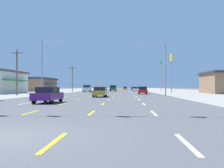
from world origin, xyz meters
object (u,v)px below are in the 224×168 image
object	(u,v)px
sedan_inner_left_nearest	(48,95)
pole_sign_right_row_2	(161,68)
suv_far_left_midfar	(87,88)
streetlight_right_row_0	(162,64)
sedan_center_turn_near	(100,92)
sedan_far_left_distant_c	(105,88)
hatchback_inner_right_distant_b	(125,88)
sedan_far_right_farther	(136,89)
streetlight_left_row_0	(44,64)
hatchback_far_right_mid	(142,90)
suv_center_turn_far	(113,88)
box_truck_far_left_farthest	(100,86)
sedan_far_right_distant_a	(133,89)
pole_sign_right_row_1	(171,63)

from	to	relation	value
sedan_inner_left_nearest	pole_sign_right_row_2	world-z (taller)	pole_sign_right_row_2
sedan_inner_left_nearest	suv_far_left_midfar	xyz separation A→B (m)	(-3.66, 47.99, 0.27)
sedan_inner_left_nearest	pole_sign_right_row_2	bearing A→B (deg)	73.52
streetlight_right_row_0	sedan_center_turn_near	bearing A→B (deg)	-154.40
sedan_inner_left_nearest	sedan_far_left_distant_c	bearing A→B (deg)	91.90
sedan_center_turn_near	hatchback_inner_right_distant_b	bearing A→B (deg)	87.42
sedan_far_right_farther	streetlight_left_row_0	world-z (taller)	streetlight_left_row_0
sedan_center_turn_near	suv_far_left_midfar	world-z (taller)	suv_far_left_midfar
sedan_inner_left_nearest	sedan_far_right_farther	xyz separation A→B (m)	(10.56, 61.15, 0.00)
sedan_inner_left_nearest	hatchback_far_right_mid	bearing A→B (deg)	69.45
suv_center_turn_far	sedan_far_left_distant_c	bearing A→B (deg)	97.45
streetlight_left_row_0	sedan_far_right_farther	bearing A→B (deg)	68.52
box_truck_far_left_farthest	streetlight_left_row_0	size ratio (longest dim) A/B	0.78
sedan_far_right_distant_a	sedan_inner_left_nearest	bearing A→B (deg)	-97.14
sedan_center_turn_near	suv_center_turn_far	xyz separation A→B (m)	(-0.24, 44.66, 0.27)
suv_center_turn_far	sedan_far_left_distant_c	size ratio (longest dim) A/B	1.09
hatchback_far_right_mid	streetlight_right_row_0	world-z (taller)	streetlight_right_row_0
box_truck_far_left_farthest	hatchback_inner_right_distant_b	bearing A→B (deg)	47.72
sedan_inner_left_nearest	suv_far_left_midfar	bearing A→B (deg)	94.36
box_truck_far_left_farthest	streetlight_right_row_0	world-z (taller)	streetlight_right_row_0
streetlight_right_row_0	sedan_far_left_distant_c	bearing A→B (deg)	100.19
sedan_far_right_farther	box_truck_far_left_farthest	xyz separation A→B (m)	(-14.02, 22.20, 1.08)
hatchback_inner_right_distant_b	pole_sign_right_row_1	bearing A→B (deg)	-78.96
suv_center_turn_far	streetlight_right_row_0	bearing A→B (deg)	-76.31
sedan_center_turn_near	streetlight_left_row_0	size ratio (longest dim) A/B	0.49
hatchback_far_right_mid	hatchback_inner_right_distant_b	distance (m)	66.84
pole_sign_right_row_2	hatchback_inner_right_distant_b	bearing A→B (deg)	113.11
streetlight_right_row_0	pole_sign_right_row_1	bearing A→B (deg)	75.47
suv_far_left_midfar	suv_center_turn_far	distance (m)	12.38
sedan_center_turn_near	sedan_far_left_distant_c	bearing A→B (deg)	94.18
pole_sign_right_row_1	pole_sign_right_row_2	world-z (taller)	pole_sign_right_row_2
pole_sign_right_row_1	sedan_inner_left_nearest	bearing A→B (deg)	-115.39
hatchback_inner_right_distant_b	streetlight_left_row_0	bearing A→B (deg)	-99.93
suv_far_left_midfar	sedan_far_left_distant_c	xyz separation A→B (m)	(-0.00, 62.74, -0.27)
suv_far_left_midfar	streetlight_right_row_0	xyz separation A→B (m)	(16.62, -29.79, 4.19)
suv_far_left_midfar	sedan_center_turn_near	bearing A→B (deg)	-78.33
sedan_far_right_farther	pole_sign_right_row_2	size ratio (longest dim) A/B	0.43
sedan_far_right_farther	pole_sign_right_row_1	bearing A→B (deg)	-71.62
suv_center_turn_far	streetlight_right_row_0	world-z (taller)	streetlight_right_row_0
pole_sign_right_row_2	streetlight_left_row_0	bearing A→B (deg)	-118.44
box_truck_far_left_farthest	sedan_far_left_distant_c	distance (m)	27.40
sedan_far_right_farther	box_truck_far_left_farthest	bearing A→B (deg)	122.27
pole_sign_right_row_2	hatchback_far_right_mid	bearing A→B (deg)	-103.32
pole_sign_right_row_1	streetlight_right_row_0	bearing A→B (deg)	-104.53
sedan_inner_left_nearest	box_truck_far_left_farthest	size ratio (longest dim) A/B	0.62
sedan_inner_left_nearest	pole_sign_right_row_1	bearing A→B (deg)	64.61
hatchback_far_right_mid	sedan_far_right_distant_a	distance (m)	55.43
suv_center_turn_far	hatchback_inner_right_distant_b	bearing A→B (deg)	83.93
sedan_inner_left_nearest	hatchback_far_right_mid	distance (m)	30.12
suv_far_left_midfar	sedan_far_left_distant_c	bearing A→B (deg)	90.00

